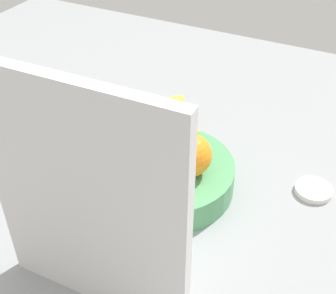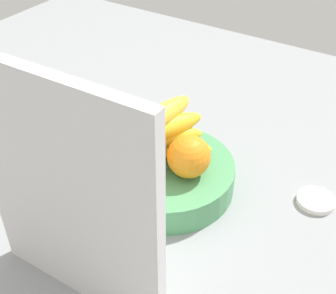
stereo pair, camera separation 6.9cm
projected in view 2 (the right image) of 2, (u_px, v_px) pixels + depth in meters
The scene contains 8 objects.
ground_plane at pixel (172, 186), 89.92cm from camera, with size 180.00×140.00×3.00cm, color gray.
fruit_bowl at pixel (168, 176), 85.95cm from camera, with size 24.96×24.96×5.38cm, color #4E9860.
orange_front_left at pixel (189, 156), 80.08cm from camera, with size 7.63×7.63×7.63cm, color orange.
orange_front_right at pixel (166, 133), 85.73cm from camera, with size 7.63×7.63×7.63cm, color orange.
orange_center at pixel (140, 155), 80.30cm from camera, with size 7.63×7.63×7.63cm, color orange.
banana_bunch at pixel (160, 134), 82.87cm from camera, with size 16.96×17.34×10.60cm.
cutting_board at pixel (68, 200), 58.68cm from camera, with size 28.00×1.80×36.00cm, color silver.
jar_lid at pixel (316, 201), 83.80cm from camera, with size 6.84×6.84×1.07cm, color white.
Camera 2 is at (-35.73, 57.03, 58.64)cm, focal length 49.86 mm.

